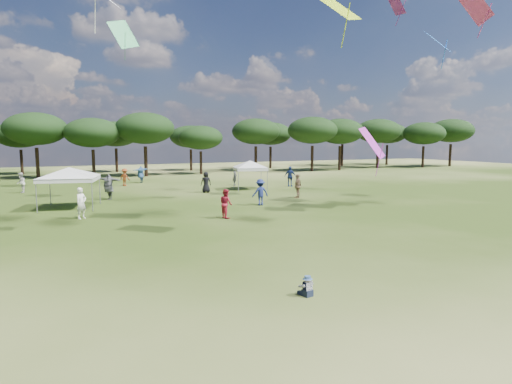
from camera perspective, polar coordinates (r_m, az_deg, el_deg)
ground at (r=10.65m, az=11.65°, el=-16.87°), size 140.00×140.00×0.00m
tree_line at (r=55.87m, az=-16.05°, el=7.82°), size 108.78×17.63×7.77m
tent_left at (r=29.29m, az=-23.68°, el=2.80°), size 6.51×6.51×2.89m
tent_right at (r=37.27m, az=-0.79°, el=4.04°), size 5.28×5.28×2.83m
toddler at (r=12.14m, az=6.80°, el=-12.45°), size 0.41×0.44×0.57m
festival_crowd at (r=33.70m, az=-17.24°, el=0.80°), size 30.05×23.46×1.88m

